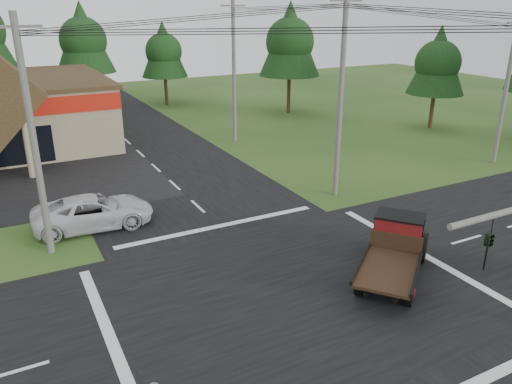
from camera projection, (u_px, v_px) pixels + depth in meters
ground at (290, 292)px, 19.84m from camera, size 120.00×120.00×0.00m
road_ns at (290, 291)px, 19.84m from camera, size 12.00×120.00×0.02m
road_ew at (290, 291)px, 19.84m from camera, size 120.00×12.00×0.02m
utility_pole_nw at (33, 139)px, 21.10m from camera, size 2.00×0.30×10.50m
utility_pole_ne at (341, 96)px, 27.85m from camera, size 2.00×0.30×11.50m
utility_pole_far at (506, 89)px, 34.15m from camera, size 2.00×0.30×10.20m
utility_pole_n at (234, 71)px, 39.51m from camera, size 2.00×0.30×11.20m
tree_row_d at (83, 38)px, 52.04m from camera, size 6.16×6.16×11.11m
tree_row_e at (164, 50)px, 54.33m from camera, size 5.04×5.04×9.09m
tree_side_ne at (290, 39)px, 49.89m from camera, size 6.16×6.16×11.11m
tree_side_e_near at (438, 61)px, 43.89m from camera, size 5.04×5.04×9.09m
antique_flatbed_truck at (393, 252)px, 20.39m from camera, size 5.96×5.43×2.45m
white_pickup at (93, 212)px, 25.37m from camera, size 6.12×3.19×1.65m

